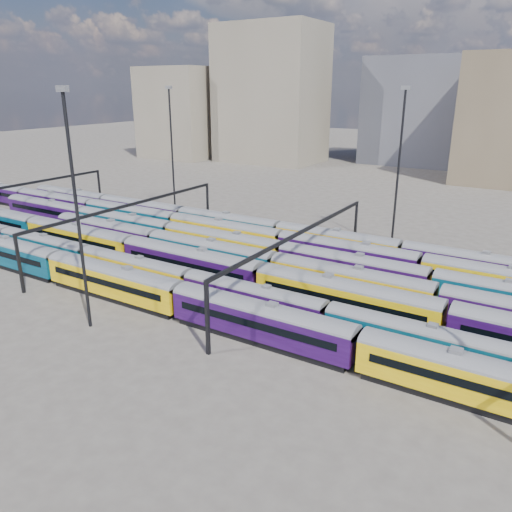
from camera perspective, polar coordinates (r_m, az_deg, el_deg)
The scene contains 14 objects.
ground at distance 71.32m, azimuth -2.25°, elevation -2.14°, with size 500.00×500.00×0.00m, color #423C38.
rake_0 at distance 52.15m, azimuth 0.49°, elevation -7.03°, with size 150.02×3.13×5.28m.
rake_1 at distance 63.24m, azimuth -7.67°, elevation -2.76°, with size 112.39×2.74×4.60m.
rake_2 at distance 68.90m, azimuth -7.47°, elevation -0.48°, with size 111.96×3.28×5.53m.
rake_3 at distance 63.07m, azimuth 10.60°, elevation -2.65°, with size 106.59×3.12×5.26m.
rake_4 at distance 68.05m, azimuth 10.78°, elevation -1.08°, with size 147.37×3.08×5.19m.
rake_5 at distance 89.54m, azimuth -9.25°, elevation 3.88°, with size 128.21×3.13×5.27m.
rake_6 at distance 83.39m, azimuth 2.59°, elevation 2.92°, with size 123.35×3.01×5.06m.
gantry_0 at distance 104.95m, azimuth -25.80°, elevation 6.70°, with size 0.35×40.35×8.03m.
gantry_1 at distance 81.72m, azimuth -14.09°, elevation 5.03°, with size 0.35×40.35×8.03m.
gantry_2 at distance 64.34m, azimuth 5.10°, elevation 1.84°, with size 0.35×40.35×8.03m.
mast_1 at distance 103.04m, azimuth -9.60°, elevation 12.16°, with size 1.40×0.50×25.60m.
mast_2 at distance 54.98m, azimuth -19.87°, elevation 5.59°, with size 1.40×0.50×25.60m.
mast_3 at distance 83.05m, azimuth 16.02°, elevation 10.14°, with size 1.40×0.50×25.60m.
Camera 1 is at (37.29, -55.16, 25.55)m, focal length 35.00 mm.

